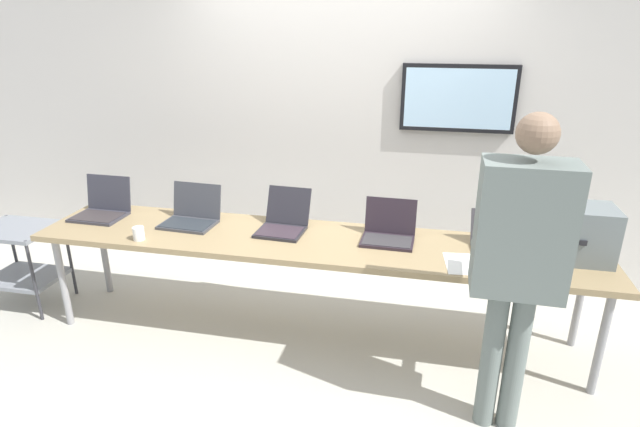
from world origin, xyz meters
TOP-DOWN VIEW (x-y plane):
  - ground at (0.00, 0.00)m, footprint 8.00×8.00m
  - back_wall at (0.02, 1.13)m, footprint 8.00×0.11m
  - workbench at (0.00, 0.00)m, footprint 3.78×0.70m
  - equipment_box at (1.63, 0.05)m, footprint 0.41×0.31m
  - laptop_station_0 at (-1.63, 0.10)m, footprint 0.37×0.33m
  - laptop_station_1 at (-0.91, 0.10)m, footprint 0.39×0.34m
  - laptop_station_2 at (-0.23, 0.12)m, footprint 0.34×0.40m
  - laptop_station_3 at (0.50, 0.10)m, footprint 0.35×0.31m
  - laptop_station_4 at (1.19, 0.10)m, footprint 0.33×0.34m
  - person at (1.19, -0.62)m, footprint 0.45×0.59m
  - coffee_mug at (-1.13, -0.25)m, footprint 0.08×0.08m
  - paper_sheet at (0.97, -0.17)m, footprint 0.24×0.32m
  - storage_cart at (-2.30, -0.05)m, footprint 0.56×0.44m

SIDE VIEW (x-z plane):
  - ground at x=0.00m, z-range -0.04..0.00m
  - storage_cart at x=-2.30m, z-range 0.11..0.75m
  - workbench at x=0.00m, z-range 0.33..1.07m
  - paper_sheet at x=0.97m, z-range 0.74..0.74m
  - coffee_mug at x=-1.13m, z-range 0.74..0.83m
  - laptop_station_4 at x=1.19m, z-range 0.68..0.91m
  - laptop_station_3 at x=0.50m, z-range 0.67..0.93m
  - laptop_station_2 at x=-0.23m, z-range 0.67..0.93m
  - laptop_station_1 at x=-0.91m, z-range 0.67..0.94m
  - laptop_station_0 at x=-1.63m, z-range 0.67..0.95m
  - equipment_box at x=1.63m, z-range 0.74..1.08m
  - person at x=1.19m, z-range 0.19..1.92m
  - back_wall at x=0.02m, z-range 0.01..2.61m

